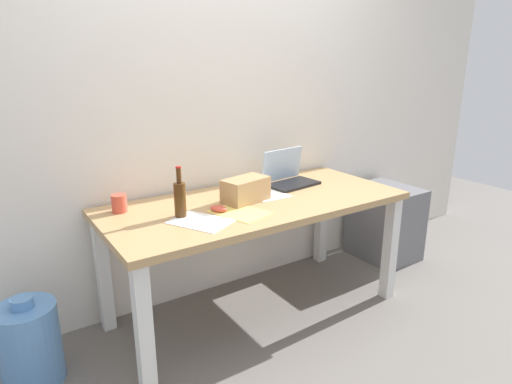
{
  "coord_description": "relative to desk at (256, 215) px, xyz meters",
  "views": [
    {
      "loc": [
        -1.33,
        -2.0,
        1.51
      ],
      "look_at": [
        0.0,
        0.0,
        0.78
      ],
      "focal_mm": 30.65,
      "sensor_mm": 36.0,
      "label": 1
    }
  ],
  "objects": [
    {
      "name": "cardboard_box",
      "position": [
        -0.06,
        0.01,
        0.16
      ],
      "size": [
        0.29,
        0.2,
        0.14
      ],
      "primitive_type": "cube",
      "rotation": [
        0.0,
        0.0,
        0.21
      ],
      "color": "tan",
      "rests_on": "desk"
    },
    {
      "name": "paper_yellow_folder",
      "position": [
        -0.19,
        -0.13,
        0.09
      ],
      "size": [
        0.29,
        0.35,
        0.0
      ],
      "primitive_type": "cube",
      "rotation": [
        0.0,
        0.0,
        0.3
      ],
      "color": "#F4E06B",
      "rests_on": "desk"
    },
    {
      "name": "laptop_right",
      "position": [
        0.36,
        0.16,
        0.14
      ],
      "size": [
        0.36,
        0.26,
        0.23
      ],
      "color": "black",
      "rests_on": "desk"
    },
    {
      "name": "paper_sheet_near_back",
      "position": [
        0.12,
        0.08,
        0.09
      ],
      "size": [
        0.22,
        0.3,
        0.0
      ],
      "primitive_type": "cube",
      "rotation": [
        0.0,
        0.0,
        -0.03
      ],
      "color": "white",
      "rests_on": "desk"
    },
    {
      "name": "computer_mouse",
      "position": [
        -0.28,
        -0.05,
        0.11
      ],
      "size": [
        0.1,
        0.12,
        0.03
      ],
      "primitive_type": "ellipsoid",
      "rotation": [
        0.0,
        0.0,
        0.49
      ],
      "color": "#D84C38",
      "rests_on": "desk"
    },
    {
      "name": "paper_sheet_front_left",
      "position": [
        -0.42,
        -0.14,
        0.09
      ],
      "size": [
        0.32,
        0.36,
        0.0
      ],
      "primitive_type": "cube",
      "rotation": [
        0.0,
        0.0,
        0.49
      ],
      "color": "white",
      "rests_on": "desk"
    },
    {
      "name": "water_cooler_jug",
      "position": [
        -1.25,
        0.08,
        -0.43
      ],
      "size": [
        0.29,
        0.29,
        0.46
      ],
      "color": "#598CC6",
      "rests_on": "ground"
    },
    {
      "name": "filing_cabinet",
      "position": [
        1.29,
        0.11,
        -0.35
      ],
      "size": [
        0.4,
        0.48,
        0.57
      ],
      "primitive_type": "cube",
      "color": "slate",
      "rests_on": "ground"
    },
    {
      "name": "beer_bottle",
      "position": [
        -0.48,
        -0.01,
        0.19
      ],
      "size": [
        0.06,
        0.06,
        0.27
      ],
      "color": "#47280F",
      "rests_on": "desk"
    },
    {
      "name": "coffee_mug",
      "position": [
        -0.72,
        0.24,
        0.14
      ],
      "size": [
        0.08,
        0.08,
        0.09
      ],
      "primitive_type": "cylinder",
      "color": "#D84C38",
      "rests_on": "desk"
    },
    {
      "name": "back_wall",
      "position": [
        0.0,
        0.45,
        0.66
      ],
      "size": [
        5.2,
        0.08,
        2.6
      ],
      "primitive_type": "cube",
      "color": "silver",
      "rests_on": "ground"
    },
    {
      "name": "desk",
      "position": [
        0.0,
        0.0,
        0.0
      ],
      "size": [
        1.76,
        0.78,
        0.73
      ],
      "color": "tan",
      "rests_on": "ground"
    },
    {
      "name": "ground_plane",
      "position": [
        0.0,
        0.0,
        -0.64
      ],
      "size": [
        8.0,
        8.0,
        0.0
      ],
      "primitive_type": "plane",
      "color": "slate"
    }
  ]
}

